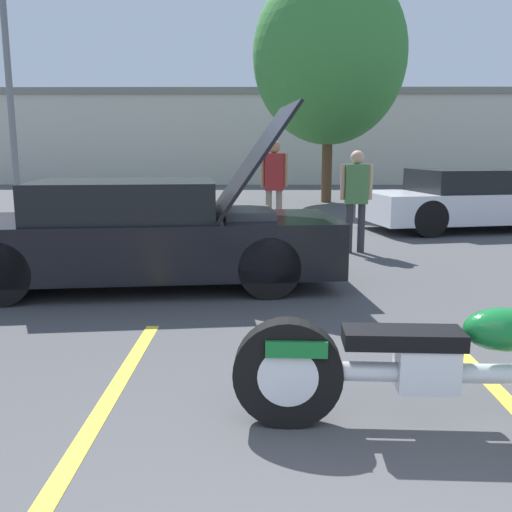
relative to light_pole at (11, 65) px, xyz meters
name	(u,v)px	position (x,y,z in m)	size (l,w,h in m)	color
parking_stripe_foreground	(70,463)	(5.87, -13.50, -3.92)	(0.12, 4.85, 0.01)	yellow
far_building	(270,135)	(7.32, 12.44, -1.59)	(32.00, 4.20, 4.40)	beige
light_pole	(11,65)	(0.00, 0.00, 0.00)	(1.21, 0.28, 7.10)	slate
tree_background	(329,55)	(8.97, 1.77, 0.53)	(4.65, 4.65, 7.13)	brown
motorcycle	(449,365)	(8.05, -13.06, -3.52)	(2.64, 0.70, 0.97)	black
show_car_hood_open	(143,235)	(5.46, -9.42, -3.28)	(4.91, 2.25, 2.22)	black
parked_car_right_row	(470,201)	(11.28, -4.39, -3.32)	(4.68, 2.67, 1.26)	silver
spectator_near_motorcycle	(274,179)	(7.16, -5.30, -2.82)	(0.52, 0.24, 1.83)	gray
spectator_by_show_car	(356,193)	(8.45, -7.07, -2.94)	(0.52, 0.22, 1.65)	#333338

